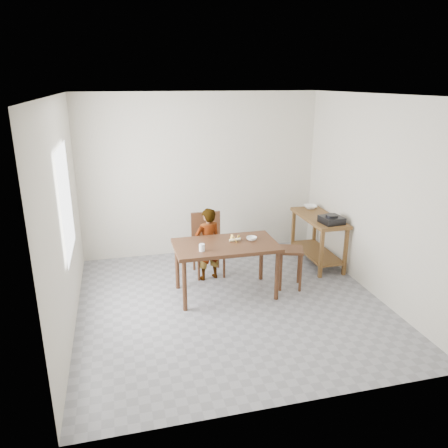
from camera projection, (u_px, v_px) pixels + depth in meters
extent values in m
cube|color=gray|center=(231.00, 305.00, 5.89)|extent=(4.00, 4.00, 0.04)
cube|color=white|center=(232.00, 93.00, 5.03)|extent=(4.00, 4.00, 0.04)
cube|color=beige|center=(200.00, 175.00, 7.32)|extent=(4.00, 0.04, 2.70)
cube|color=beige|center=(295.00, 273.00, 3.60)|extent=(4.00, 0.04, 2.70)
cube|color=beige|center=(62.00, 219.00, 4.99)|extent=(0.04, 4.00, 2.70)
cube|color=beige|center=(375.00, 197.00, 5.93)|extent=(0.04, 4.00, 2.70)
cube|color=white|center=(66.00, 202.00, 5.14)|extent=(0.02, 1.10, 1.30)
imported|color=white|center=(208.00, 244.00, 6.46)|extent=(0.46, 0.36, 1.11)
cylinder|color=white|center=(202.00, 248.00, 5.66)|extent=(0.09, 0.09, 0.10)
imported|color=white|center=(252.00, 239.00, 6.05)|extent=(0.16, 0.16, 0.05)
imported|color=white|center=(310.00, 207.00, 7.36)|extent=(0.26, 0.26, 0.06)
cube|color=black|center=(332.00, 220.00, 6.60)|extent=(0.34, 0.34, 0.10)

